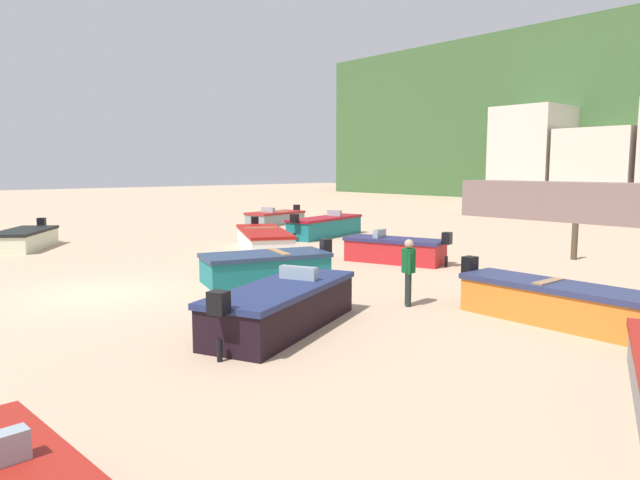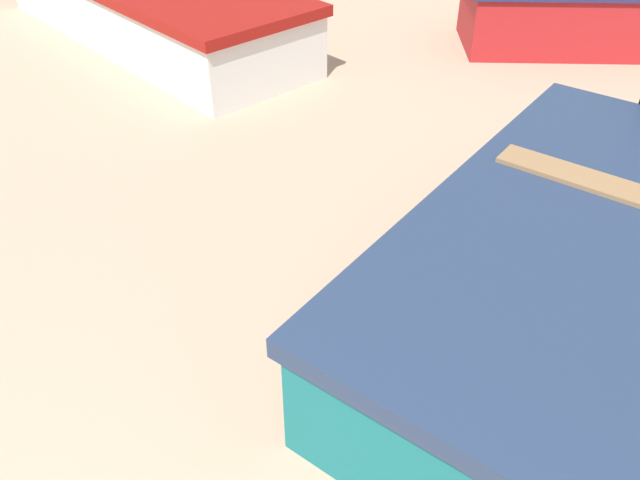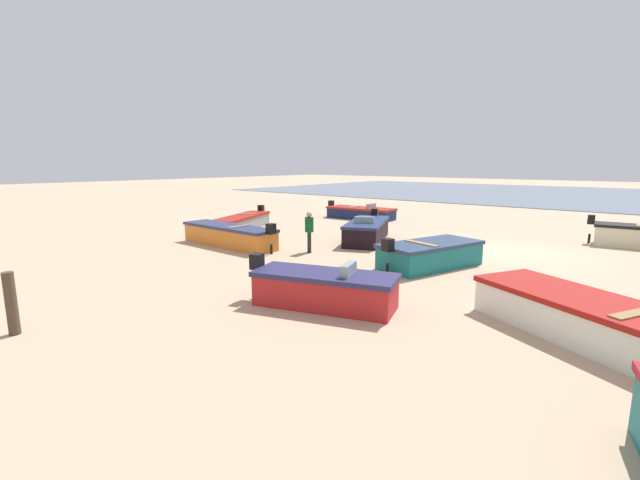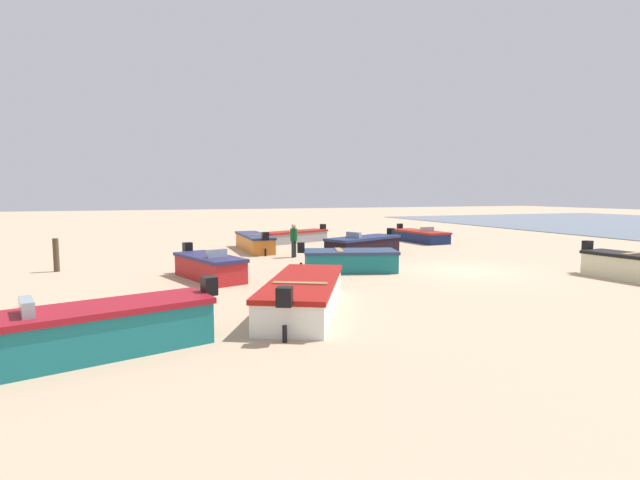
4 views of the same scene
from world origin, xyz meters
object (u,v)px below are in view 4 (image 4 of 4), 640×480
(boat_black_2, at_px, (363,246))
(boat_grey_6, at_px, (295,237))
(mooring_post_near_water, at_px, (56,255))
(boat_navy_5, at_px, (420,236))
(boat_white_7, at_px, (304,295))
(boat_red_4, at_px, (209,267))
(boat_orange_0, at_px, (254,242))
(boat_teal_3, at_px, (81,332))
(beach_walker_foreground, at_px, (294,238))
(boat_teal_10, at_px, (350,260))

(boat_black_2, xyz_separation_m, boat_grey_6, (6.99, 1.38, -0.09))
(mooring_post_near_water, bearing_deg, boat_navy_5, -76.05)
(boat_white_7, bearing_deg, mooring_post_near_water, 154.38)
(boat_black_2, bearing_deg, boat_navy_5, -77.59)
(boat_red_4, relative_size, boat_navy_5, 0.83)
(boat_orange_0, relative_size, boat_red_4, 1.37)
(boat_teal_3, height_order, boat_white_7, boat_teal_3)
(boat_red_4, distance_m, boat_grey_6, 13.03)
(boat_grey_6, distance_m, mooring_post_near_water, 14.22)
(boat_white_7, xyz_separation_m, beach_walker_foreground, (10.05, -2.90, 0.53))
(beach_walker_foreground, bearing_deg, boat_teal_10, -125.09)
(boat_black_2, distance_m, boat_navy_5, 7.75)
(boat_teal_10, xyz_separation_m, beach_walker_foreground, (4.70, 0.84, 0.52))
(boat_red_4, relative_size, boat_white_7, 0.72)
(boat_navy_5, distance_m, boat_teal_10, 12.65)
(beach_walker_foreground, bearing_deg, boat_black_2, -51.06)
(boat_red_4, xyz_separation_m, mooring_post_near_water, (3.83, 5.42, 0.21))
(boat_red_4, height_order, boat_navy_5, boat_red_4)
(boat_teal_3, relative_size, boat_red_4, 1.34)
(boat_red_4, distance_m, boat_navy_5, 16.84)
(boat_orange_0, relative_size, boat_teal_3, 1.02)
(boat_white_7, relative_size, beach_walker_foreground, 3.28)
(boat_black_2, height_order, boat_red_4, boat_black_2)
(boat_white_7, bearing_deg, boat_navy_5, 75.51)
(boat_black_2, distance_m, boat_teal_10, 5.11)
(boat_orange_0, distance_m, boat_grey_6, 4.53)
(boat_black_2, xyz_separation_m, boat_teal_10, (-4.33, 2.71, -0.04))
(boat_red_4, xyz_separation_m, beach_walker_foreground, (4.51, -4.61, 0.51))
(boat_navy_5, distance_m, beach_walker_foreground, 10.68)
(beach_walker_foreground, bearing_deg, boat_navy_5, -21.76)
(boat_teal_3, bearing_deg, beach_walker_foreground, -49.01)
(boat_black_2, xyz_separation_m, boat_red_4, (-4.15, 8.15, -0.03))
(boat_navy_5, distance_m, boat_white_7, 19.11)
(boat_black_2, distance_m, boat_grey_6, 7.12)
(boat_grey_6, bearing_deg, boat_orange_0, 109.54)
(boat_orange_0, distance_m, boat_black_2, 6.09)
(boat_teal_3, distance_m, boat_grey_6, 21.14)
(boat_orange_0, relative_size, boat_white_7, 0.99)
(beach_walker_foreground, bearing_deg, boat_orange_0, 62.80)
(boat_orange_0, distance_m, boat_navy_5, 10.95)
(boat_black_2, xyz_separation_m, mooring_post_near_water, (-0.32, 13.57, 0.19))
(boat_white_7, xyz_separation_m, mooring_post_near_water, (9.36, 7.12, 0.23))
(boat_red_4, xyz_separation_m, boat_teal_10, (-0.19, -5.44, -0.01))
(boat_grey_6, relative_size, beach_walker_foreground, 3.04)
(boat_black_2, height_order, boat_grey_6, boat_black_2)
(boat_black_2, relative_size, beach_walker_foreground, 2.79)
(boat_grey_6, distance_m, boat_white_7, 17.42)
(mooring_post_near_water, bearing_deg, boat_white_7, -142.74)
(boat_red_4, relative_size, beach_walker_foreground, 2.37)
(boat_orange_0, height_order, boat_teal_10, boat_orange_0)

